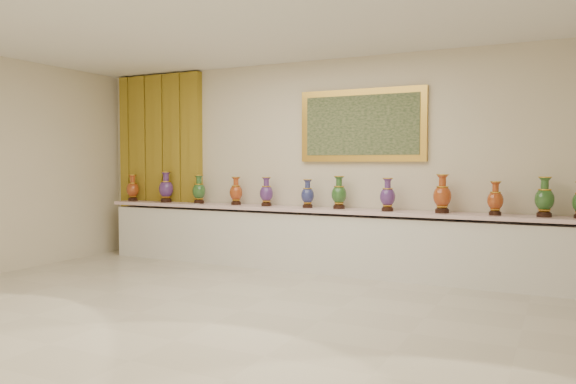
% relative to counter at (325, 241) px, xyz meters
% --- Properties ---
extents(ground, '(8.00, 8.00, 0.00)m').
position_rel_counter_xyz_m(ground, '(0.00, -2.27, -0.44)').
color(ground, beige).
rests_on(ground, ground).
extents(room, '(8.00, 8.00, 8.00)m').
position_rel_counter_xyz_m(room, '(-2.47, 0.17, 1.15)').
color(room, beige).
rests_on(room, ground).
extents(counter, '(7.28, 0.48, 0.90)m').
position_rel_counter_xyz_m(counter, '(0.00, 0.00, 0.00)').
color(counter, white).
rests_on(counter, ground).
extents(vase_0, '(0.27, 0.27, 0.44)m').
position_rel_counter_xyz_m(vase_0, '(-3.45, -0.03, 0.66)').
color(vase_0, black).
rests_on(vase_0, counter).
extents(vase_1, '(0.26, 0.26, 0.49)m').
position_rel_counter_xyz_m(vase_1, '(-2.77, -0.01, 0.68)').
color(vase_1, black).
rests_on(vase_1, counter).
extents(vase_2, '(0.21, 0.21, 0.45)m').
position_rel_counter_xyz_m(vase_2, '(-2.12, -0.02, 0.66)').
color(vase_2, black).
rests_on(vase_2, counter).
extents(vase_3, '(0.23, 0.23, 0.42)m').
position_rel_counter_xyz_m(vase_3, '(-1.47, 0.01, 0.65)').
color(vase_3, black).
rests_on(vase_3, counter).
extents(vase_4, '(0.20, 0.20, 0.42)m').
position_rel_counter_xyz_m(vase_4, '(-0.94, -0.00, 0.65)').
color(vase_4, black).
rests_on(vase_4, counter).
extents(vase_5, '(0.23, 0.23, 0.40)m').
position_rel_counter_xyz_m(vase_5, '(-0.27, -0.01, 0.64)').
color(vase_5, black).
rests_on(vase_5, counter).
extents(vase_6, '(0.25, 0.25, 0.45)m').
position_rel_counter_xyz_m(vase_6, '(0.19, 0.02, 0.67)').
color(vase_6, black).
rests_on(vase_6, counter).
extents(vase_7, '(0.25, 0.25, 0.44)m').
position_rel_counter_xyz_m(vase_7, '(0.90, -0.06, 0.66)').
color(vase_7, black).
rests_on(vase_7, counter).
extents(vase_8, '(0.28, 0.28, 0.49)m').
position_rel_counter_xyz_m(vase_8, '(1.60, -0.02, 0.68)').
color(vase_8, black).
rests_on(vase_8, counter).
extents(vase_9, '(0.25, 0.25, 0.41)m').
position_rel_counter_xyz_m(vase_9, '(2.24, -0.04, 0.65)').
color(vase_9, black).
rests_on(vase_9, counter).
extents(vase_10, '(0.26, 0.26, 0.47)m').
position_rel_counter_xyz_m(vase_10, '(2.78, -0.00, 0.68)').
color(vase_10, black).
rests_on(vase_10, counter).
extents(label_card, '(0.10, 0.06, 0.00)m').
position_rel_counter_xyz_m(label_card, '(-2.10, -0.14, 0.47)').
color(label_card, white).
rests_on(label_card, counter).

